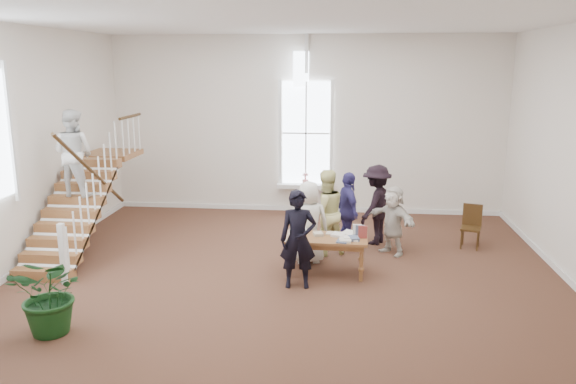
# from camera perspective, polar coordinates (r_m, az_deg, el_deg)

# --- Properties ---
(ground) EXTENTS (10.00, 10.00, 0.00)m
(ground) POSITION_cam_1_polar(r_m,az_deg,el_deg) (10.54, 0.07, -8.14)
(ground) COLOR #44291A
(ground) RESTS_ON ground
(room_shell) EXTENTS (10.49, 10.00, 10.00)m
(room_shell) POSITION_cam_1_polar(r_m,az_deg,el_deg) (14.61, 1.78, -0.47)
(room_shell) COLOR silver
(room_shell) RESTS_ON ground
(staircase) EXTENTS (1.10, 4.10, 2.92)m
(staircase) POSITION_cam_1_polar(r_m,az_deg,el_deg) (12.00, -20.66, 1.68)
(staircase) COLOR brown
(staircase) RESTS_ON ground
(library_table) EXTENTS (1.53, 0.80, 0.77)m
(library_table) POSITION_cam_1_polar(r_m,az_deg,el_deg) (10.28, 3.94, -4.99)
(library_table) COLOR brown
(library_table) RESTS_ON ground
(police_officer) EXTENTS (0.66, 0.46, 1.72)m
(police_officer) POSITION_cam_1_polar(r_m,az_deg,el_deg) (9.61, 1.03, -4.83)
(police_officer) COLOR black
(police_officer) RESTS_ON ground
(elderly_woman) EXTENTS (0.87, 0.66, 1.61)m
(elderly_woman) POSITION_cam_1_polar(r_m,az_deg,el_deg) (10.82, 2.11, -3.10)
(elderly_woman) COLOR silver
(elderly_woman) RESTS_ON ground
(person_yellow) EXTENTS (1.06, 0.97, 1.75)m
(person_yellow) POSITION_cam_1_polar(r_m,az_deg,el_deg) (11.27, 3.80, -2.09)
(person_yellow) COLOR #E9E492
(person_yellow) RESTS_ON ground
(woman_cluster_a) EXTENTS (0.70, 1.03, 1.63)m
(woman_cluster_a) POSITION_cam_1_polar(r_m,az_deg,el_deg) (11.63, 6.12, -1.95)
(woman_cluster_a) COLOR navy
(woman_cluster_a) RESTS_ON ground
(woman_cluster_b) EXTENTS (1.10, 1.27, 1.71)m
(woman_cluster_b) POSITION_cam_1_polar(r_m,az_deg,el_deg) (12.08, 8.97, -1.28)
(woman_cluster_b) COLOR black
(woman_cluster_b) RESTS_ON ground
(woman_cluster_c) EXTENTS (1.19, 1.25, 1.41)m
(woman_cluster_c) POSITION_cam_1_polar(r_m,az_deg,el_deg) (11.51, 10.60, -2.83)
(woman_cluster_c) COLOR silver
(woman_cluster_c) RESTS_ON ground
(floor_plant) EXTENTS (1.17, 1.04, 1.19)m
(floor_plant) POSITION_cam_1_polar(r_m,az_deg,el_deg) (8.75, -22.86, -9.56)
(floor_plant) COLOR #103412
(floor_plant) RESTS_ON ground
(side_chair) EXTENTS (0.49, 0.49, 0.91)m
(side_chair) POSITION_cam_1_polar(r_m,az_deg,el_deg) (12.40, 18.13, -3.10)
(side_chair) COLOR #32200D
(side_chair) RESTS_ON ground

